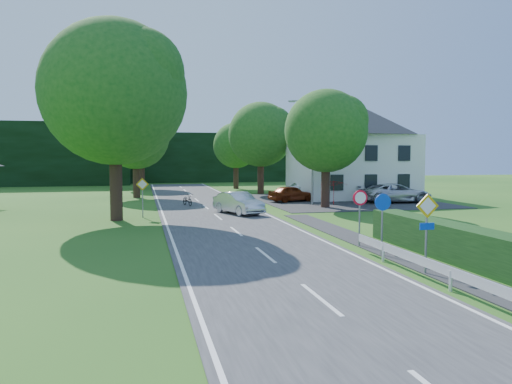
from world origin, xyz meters
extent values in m
cube|color=#353538|center=(0.00, 20.00, 0.02)|extent=(7.00, 80.00, 0.04)
cube|color=#27272A|center=(12.00, 33.00, 0.02)|extent=(14.00, 16.00, 0.04)
cube|color=white|center=(-3.25, 20.00, 0.04)|extent=(0.12, 80.00, 0.01)
cube|color=white|center=(3.25, 20.00, 0.04)|extent=(0.12, 80.00, 0.01)
cube|color=black|center=(8.00, 66.00, 3.50)|extent=(30.00, 5.00, 7.00)
cube|color=white|center=(14.00, 36.00, 2.80)|extent=(10.00, 8.00, 5.60)
pyramid|color=#26272B|center=(14.00, 36.00, 7.10)|extent=(10.60, 8.40, 3.00)
cylinder|color=gray|center=(8.20, 30.00, 4.00)|extent=(0.16, 0.16, 8.00)
cylinder|color=gray|center=(7.40, 30.00, 7.90)|extent=(1.70, 0.10, 0.10)
cube|color=gray|center=(6.50, 30.00, 7.85)|extent=(0.50, 0.18, 0.12)
cylinder|color=gray|center=(4.30, 8.00, 1.20)|extent=(0.07, 0.07, 2.40)
cube|color=#DFB00B|center=(4.30, 7.97, 2.20)|extent=(0.78, 0.04, 0.78)
cube|color=white|center=(4.30, 7.97, 2.20)|extent=(0.57, 0.05, 0.57)
cube|color=blue|center=(4.30, 7.97, 1.55)|extent=(0.50, 0.04, 0.22)
cylinder|color=gray|center=(4.30, 11.00, 1.10)|extent=(0.07, 0.07, 2.20)
cylinder|color=blue|center=(4.30, 10.97, 2.05)|extent=(0.64, 0.04, 0.64)
cylinder|color=gray|center=(4.30, 13.00, 1.10)|extent=(0.07, 0.07, 2.20)
cylinder|color=red|center=(4.30, 12.97, 2.05)|extent=(0.64, 0.04, 0.64)
cylinder|color=white|center=(4.30, 12.95, 2.05)|extent=(0.48, 0.04, 0.48)
cylinder|color=gray|center=(-4.50, 25.00, 1.10)|extent=(0.07, 0.07, 2.20)
cube|color=#DFB00B|center=(-4.50, 24.97, 2.05)|extent=(0.78, 0.04, 0.78)
cube|color=white|center=(-4.50, 24.97, 2.05)|extent=(0.57, 0.05, 0.57)
imported|color=silver|center=(1.54, 25.37, 0.74)|extent=(2.91, 4.51, 1.40)
imported|color=black|center=(-1.20, 31.39, 0.48)|extent=(1.04, 1.77, 0.88)
imported|color=maroon|center=(7.38, 32.87, 0.70)|extent=(4.15, 2.67, 1.32)
imported|color=silver|center=(10.21, 36.84, 0.72)|extent=(4.34, 3.17, 1.36)
imported|color=#56565B|center=(15.08, 31.43, 0.70)|extent=(4.89, 3.68, 1.32)
imported|color=silver|center=(15.36, 30.16, 0.81)|extent=(5.71, 3.00, 1.53)
imported|color=red|center=(9.78, 29.50, 0.99)|extent=(2.45, 2.48, 1.90)
camera|label=1|loc=(-4.52, -6.14, 3.79)|focal=35.00mm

